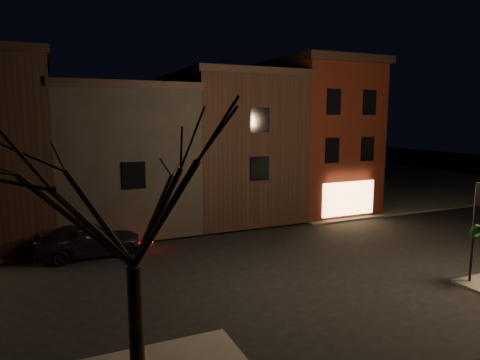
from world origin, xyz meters
The scene contains 8 objects.
ground centered at (0.00, 0.00, 0.00)m, with size 120.00×120.00×0.00m, color black.
sidewalk_far_right centered at (20.00, 20.00, 0.06)m, with size 30.00×30.00×0.12m, color #2D2B28.
corner_building centered at (8.00, 9.47, 5.40)m, with size 6.50×8.50×10.50m.
row_building_a centered at (1.50, 10.50, 4.83)m, with size 7.30×10.30×9.40m.
row_building_b centered at (-5.75, 10.50, 4.33)m, with size 7.80×10.30×8.40m.
traffic_signal centered at (5.60, -5.51, 2.81)m, with size 0.58×0.38×4.05m.
bare_tree_left centered at (-8.00, -7.00, 5.43)m, with size 5.60×5.60×7.50m.
parked_car_a centered at (-8.17, 4.50, 0.83)m, with size 1.97×4.89×1.67m, color black.
Camera 1 is at (-9.62, -16.70, 6.71)m, focal length 32.00 mm.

